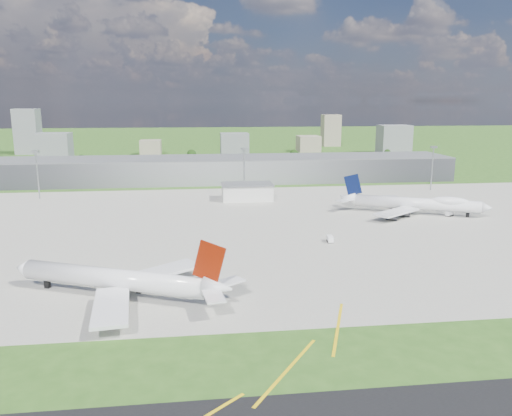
{
  "coord_description": "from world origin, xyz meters",
  "views": [
    {
      "loc": [
        -16.75,
        -158.79,
        51.3
      ],
      "look_at": [
        7.06,
        36.53,
        9.0
      ],
      "focal_mm": 35.0,
      "sensor_mm": 36.0,
      "label": 1
    }
  ],
  "objects": [
    {
      "name": "ground",
      "position": [
        0.0,
        150.0,
        0.0
      ],
      "size": [
        1400.0,
        1400.0,
        0.0
      ],
      "primitive_type": "plane",
      "color": "#2D531A",
      "rests_on": "ground"
    },
    {
      "name": "apron",
      "position": [
        10.0,
        40.0,
        0.04
      ],
      "size": [
        360.0,
        190.0,
        0.08
      ],
      "primitive_type": "cube",
      "color": "gray",
      "rests_on": "ground"
    },
    {
      "name": "terminal",
      "position": [
        0.0,
        165.0,
        7.5
      ],
      "size": [
        300.0,
        42.0,
        15.0
      ],
      "primitive_type": "cube",
      "color": "gray",
      "rests_on": "ground"
    },
    {
      "name": "ops_building",
      "position": [
        10.0,
        100.0,
        4.0
      ],
      "size": [
        26.0,
        16.0,
        8.0
      ],
      "primitive_type": "cube",
      "color": "silver",
      "rests_on": "ground"
    },
    {
      "name": "mast_west",
      "position": [
        -100.0,
        115.0,
        17.71
      ],
      "size": [
        3.5,
        2.0,
        25.9
      ],
      "color": "gray",
      "rests_on": "ground"
    },
    {
      "name": "mast_center",
      "position": [
        10.0,
        115.0,
        17.71
      ],
      "size": [
        3.5,
        2.0,
        25.9
      ],
      "color": "gray",
      "rests_on": "ground"
    },
    {
      "name": "mast_east",
      "position": [
        120.0,
        115.0,
        17.71
      ],
      "size": [
        3.5,
        2.0,
        25.9
      ],
      "color": "gray",
      "rests_on": "ground"
    },
    {
      "name": "airliner_red_twin",
      "position": [
        -37.27,
        -30.28,
        4.75
      ],
      "size": [
        61.61,
        46.48,
        17.83
      ],
      "rotation": [
        0.0,
        0.0,
        2.73
      ],
      "color": "white",
      "rests_on": "ground"
    },
    {
      "name": "airliner_blue_quad",
      "position": [
        83.95,
        56.06,
        4.89
      ],
      "size": [
        63.38,
        48.04,
        17.61
      ],
      "rotation": [
        0.0,
        0.0,
        -0.43
      ],
      "color": "white",
      "rests_on": "ground"
    },
    {
      "name": "tug_yellow",
      "position": [
        -46.55,
        -12.88,
        0.96
      ],
      "size": [
        4.12,
        2.93,
        1.84
      ],
      "rotation": [
        0.0,
        0.0,
        0.23
      ],
      "color": "#CDBA0C",
      "rests_on": "ground"
    },
    {
      "name": "van_white_near",
      "position": [
        32.04,
        14.71,
        1.18
      ],
      "size": [
        2.39,
        4.62,
        2.32
      ],
      "rotation": [
        0.0,
        0.0,
        1.48
      ],
      "color": "white",
      "rests_on": "ground"
    },
    {
      "name": "van_white_far",
      "position": [
        97.39,
        49.79,
        1.17
      ],
      "size": [
        4.81,
        4.05,
        2.3
      ],
      "rotation": [
        0.0,
        0.0,
        0.55
      ],
      "color": "silver",
      "rests_on": "ground"
    },
    {
      "name": "bldg_w",
      "position": [
        -140.0,
        300.0,
        12.0
      ],
      "size": [
        28.0,
        22.0,
        24.0
      ],
      "primitive_type": "cube",
      "color": "slate",
      "rests_on": "ground"
    },
    {
      "name": "bldg_cw",
      "position": [
        -60.0,
        340.0,
        7.0
      ],
      "size": [
        20.0,
        18.0,
        14.0
      ],
      "primitive_type": "cube",
      "color": "gray",
      "rests_on": "ground"
    },
    {
      "name": "bldg_c",
      "position": [
        20.0,
        310.0,
        11.0
      ],
      "size": [
        26.0,
        20.0,
        22.0
      ],
      "primitive_type": "cube",
      "color": "slate",
      "rests_on": "ground"
    },
    {
      "name": "bldg_ce",
      "position": [
        100.0,
        350.0,
        8.0
      ],
      "size": [
        22.0,
        24.0,
        16.0
      ],
      "primitive_type": "cube",
      "color": "gray",
      "rests_on": "ground"
    },
    {
      "name": "bldg_e",
      "position": [
        180.0,
        320.0,
        14.0
      ],
      "size": [
        30.0,
        22.0,
        28.0
      ],
      "primitive_type": "cube",
      "color": "slate",
      "rests_on": "ground"
    },
    {
      "name": "bldg_tall_w",
      "position": [
        -180.0,
        360.0,
        22.0
      ],
      "size": [
        22.0,
        20.0,
        44.0
      ],
      "primitive_type": "cube",
      "color": "slate",
      "rests_on": "ground"
    },
    {
      "name": "bldg_tall_e",
      "position": [
        140.0,
        410.0,
        18.0
      ],
      "size": [
        20.0,
        18.0,
        36.0
      ],
      "primitive_type": "cube",
      "color": "gray",
      "rests_on": "ground"
    },
    {
      "name": "tree_w",
      "position": [
        -110.0,
        265.0,
        4.86
      ],
      "size": [
        6.75,
        6.75,
        8.25
      ],
      "color": "#382314",
      "rests_on": "ground"
    },
    {
      "name": "tree_c",
      "position": [
        -20.0,
        280.0,
        5.84
      ],
      "size": [
        8.1,
        8.1,
        9.9
      ],
      "color": "#382314",
      "rests_on": "ground"
    },
    {
      "name": "tree_e",
      "position": [
        70.0,
        275.0,
        5.51
      ],
      "size": [
        7.65,
        7.65,
        9.35
      ],
      "color": "#382314",
      "rests_on": "ground"
    },
    {
      "name": "tree_far_e",
      "position": [
        160.0,
        285.0,
        4.53
      ],
      "size": [
        6.3,
        6.3,
        7.7
      ],
      "color": "#382314",
      "rests_on": "ground"
    }
  ]
}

